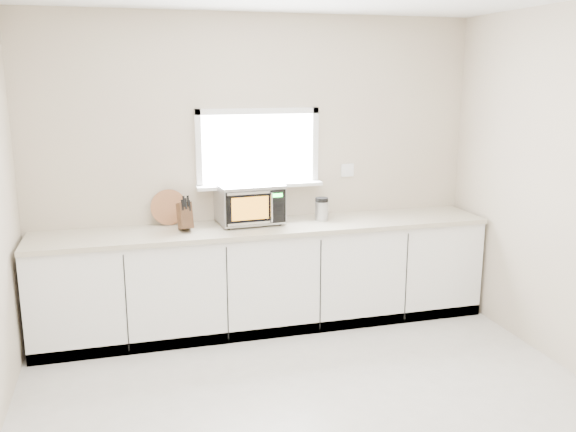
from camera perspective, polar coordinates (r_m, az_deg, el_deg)
name	(u,v)px	position (r m, az deg, el deg)	size (l,w,h in m)	color
ground	(330,428)	(4.09, 3.93, -19.16)	(4.00, 4.00, 0.00)	beige
back_wall	(258,169)	(5.44, -2.84, 4.41)	(4.00, 0.17, 2.70)	beige
cabinets	(266,278)	(5.38, -2.03, -5.82)	(3.92, 0.60, 0.88)	white
countertop	(266,228)	(5.24, -2.05, -1.09)	(3.92, 0.64, 0.04)	beige
microwave	(250,203)	(5.28, -3.62, 1.25)	(0.57, 0.46, 0.35)	black
knife_block	(185,215)	(5.10, -9.63, 0.07)	(0.13, 0.22, 0.30)	#4E301C
cutting_board	(169,207)	(5.33, -11.09, 0.81)	(0.31, 0.31, 0.02)	#A66840
coffee_grinder	(322,209)	(5.41, 3.17, 0.68)	(0.14, 0.14, 0.21)	#ADB0B5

